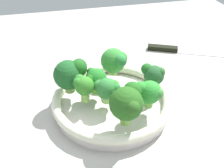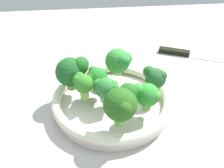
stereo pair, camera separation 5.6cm
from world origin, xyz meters
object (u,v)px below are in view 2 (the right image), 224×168
object	(u,v)px
broccoli_floret_0	(82,83)
knife	(189,54)
broccoli_floret_2	(121,104)
bowl	(112,101)
broccoli_floret_3	(96,78)
broccoli_floret_6	(106,88)
broccoli_floret_4	(119,61)
broccoli_floret_5	(146,95)
broccoli_floret_1	(155,78)
broccoli_floret_7	(73,70)

from	to	relation	value
broccoli_floret_0	knife	size ratio (longest dim) A/B	0.25
broccoli_floret_0	broccoli_floret_2	size ratio (longest dim) A/B	0.75
bowl	broccoli_floret_3	bearing A→B (deg)	151.75
bowl	broccoli_floret_6	distance (cm)	5.62
broccoli_floret_4	broccoli_floret_0	bearing A→B (deg)	-136.75
broccoli_floret_3	broccoli_floret_5	world-z (taller)	broccoli_floret_5
broccoli_floret_5	knife	bearing A→B (deg)	53.30
bowl	broccoli_floret_5	world-z (taller)	broccoli_floret_5
broccoli_floret_0	broccoli_floret_2	xyz separation A→B (cm)	(7.25, -8.98, 1.02)
broccoli_floret_0	broccoli_floret_6	size ratio (longest dim) A/B	1.10
broccoli_floret_4	broccoli_floret_6	xyz separation A→B (cm)	(-4.22, -10.05, -0.58)
broccoli_floret_5	broccoli_floret_6	bearing A→B (deg)	153.45
broccoli_floret_2	broccoli_floret_6	distance (cm)	8.14
broccoli_floret_1	knife	xyz separation A→B (cm)	(17.21, 21.66, -7.07)
knife	broccoli_floret_3	bearing A→B (deg)	-146.62
broccoli_floret_3	knife	size ratio (longest dim) A/B	0.24
broccoli_floret_6	bowl	bearing A→B (deg)	48.89
broccoli_floret_6	broccoli_floret_0	bearing A→B (deg)	164.76
broccoli_floret_6	broccoli_floret_7	size ratio (longest dim) A/B	0.72
broccoli_floret_2	broccoli_floret_7	bearing A→B (deg)	124.97
broccoli_floret_1	broccoli_floret_4	distance (cm)	10.78
broccoli_floret_3	knife	bearing A→B (deg)	33.38
broccoli_floret_1	broccoli_floret_4	size ratio (longest dim) A/B	0.89
broccoli_floret_7	knife	xyz separation A→B (cm)	(35.55, 17.88, -8.07)
bowl	broccoli_floret_1	distance (cm)	11.28
broccoli_floret_0	knife	xyz separation A→B (cm)	(33.50, 22.20, -7.35)
bowl	broccoli_floret_5	size ratio (longest dim) A/B	4.31
broccoli_floret_1	broccoli_floret_3	size ratio (longest dim) A/B	1.02
broccoli_floret_3	broccoli_floret_6	distance (cm)	4.03
broccoli_floret_2	bowl	bearing A→B (deg)	94.43
broccoli_floret_3	knife	xyz separation A→B (cm)	(30.37, 20.01, -6.89)
broccoli_floret_7	knife	size ratio (longest dim) A/B	0.31
broccoli_floret_1	knife	distance (cm)	28.56
bowl	broccoli_floret_6	bearing A→B (deg)	-131.11
bowl	broccoli_floret_2	size ratio (longest dim) A/B	3.37
broccoli_floret_6	broccoli_floret_1	bearing A→B (deg)	9.56
broccoli_floret_2	broccoli_floret_7	world-z (taller)	broccoli_floret_2
broccoli_floret_5	broccoli_floret_2	bearing A→B (deg)	-147.61
broccoli_floret_0	broccoli_floret_3	world-z (taller)	broccoli_floret_0
broccoli_floret_0	broccoli_floret_5	size ratio (longest dim) A/B	0.97
broccoli_floret_1	broccoli_floret_2	size ratio (longest dim) A/B	0.76
broccoli_floret_0	broccoli_floret_1	bearing A→B (deg)	1.87
bowl	knife	size ratio (longest dim) A/B	1.10
broccoli_floret_1	broccoli_floret_0	bearing A→B (deg)	-178.13
broccoli_floret_2	broccoli_floret_6	world-z (taller)	broccoli_floret_2
broccoli_floret_5	broccoli_floret_7	distance (cm)	17.89
broccoli_floret_0	broccoli_floret_3	size ratio (longest dim) A/B	1.02
broccoli_floret_3	knife	world-z (taller)	broccoli_floret_3
broccoli_floret_0	broccoli_floret_4	world-z (taller)	broccoli_floret_4
bowl	broccoli_floret_2	distance (cm)	11.66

